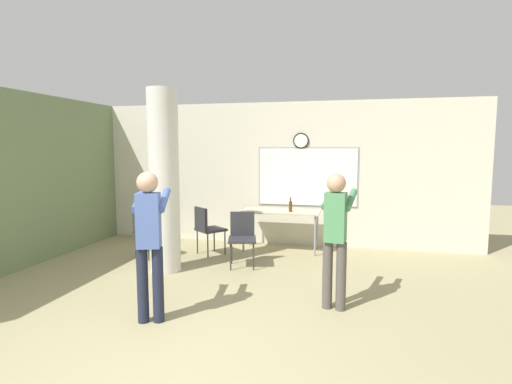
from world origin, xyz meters
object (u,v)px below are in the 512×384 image
bottle_on_table (290,206)px  chair_table_front (242,235)px  folding_table (281,214)px  person_playing_front (149,234)px  chair_table_left (207,227)px  chair_near_pillar (147,229)px  person_playing_side (336,230)px

bottle_on_table → chair_table_front: bearing=-122.0°
folding_table → person_playing_front: (-0.88, -3.36, 0.28)m
folding_table → chair_table_left: bearing=-154.0°
folding_table → person_playing_front: size_ratio=0.86×
chair_table_front → chair_near_pillar: (-1.76, 0.11, 0.00)m
chair_table_front → chair_table_left: 0.94m
chair_table_front → person_playing_side: size_ratio=0.54×
chair_table_left → chair_near_pillar: bearing=-157.6°
chair_table_left → person_playing_side: (2.31, -1.94, 0.44)m
chair_table_left → chair_near_pillar: same height
folding_table → bottle_on_table: size_ratio=5.37×
chair_near_pillar → person_playing_front: size_ratio=0.52×
chair_table_front → chair_near_pillar: bearing=176.5°
folding_table → person_playing_side: size_ratio=0.89×
bottle_on_table → folding_table: bearing=154.0°
person_playing_side → person_playing_front: bearing=-157.3°
folding_table → person_playing_front: 3.48m
folding_table → bottle_on_table: bearing=-26.0°
folding_table → chair_near_pillar: 2.43m
person_playing_front → person_playing_side: (1.96, 0.82, -0.02)m
bottle_on_table → person_playing_front: 3.44m
chair_table_front → person_playing_side: bearing=-43.1°
folding_table → chair_near_pillar: (-2.20, -1.00, -0.18)m
chair_near_pillar → person_playing_side: size_ratio=0.54×
bottle_on_table → person_playing_side: person_playing_side is taller
folding_table → chair_near_pillar: chair_near_pillar is taller
person_playing_side → folding_table: bearing=113.1°
chair_table_front → bottle_on_table: bearing=58.0°
folding_table → chair_table_front: (-0.44, -1.11, -0.18)m
folding_table → chair_table_left: chair_table_left is taller
person_playing_front → person_playing_side: person_playing_front is taller
bottle_on_table → person_playing_side: 2.60m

